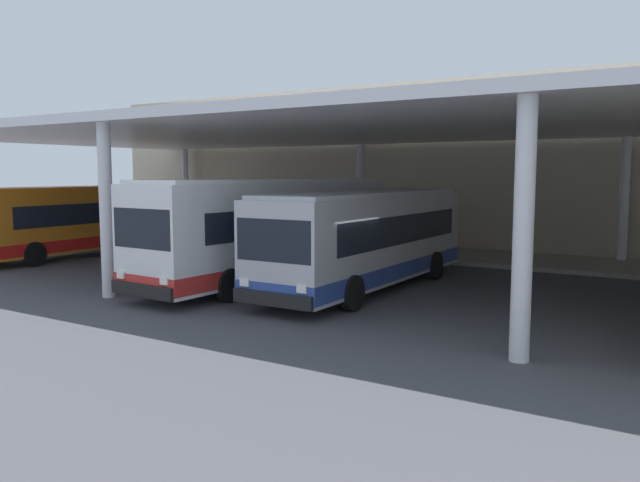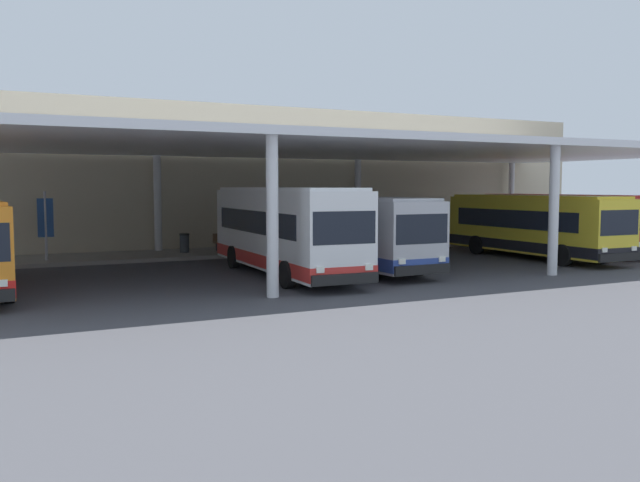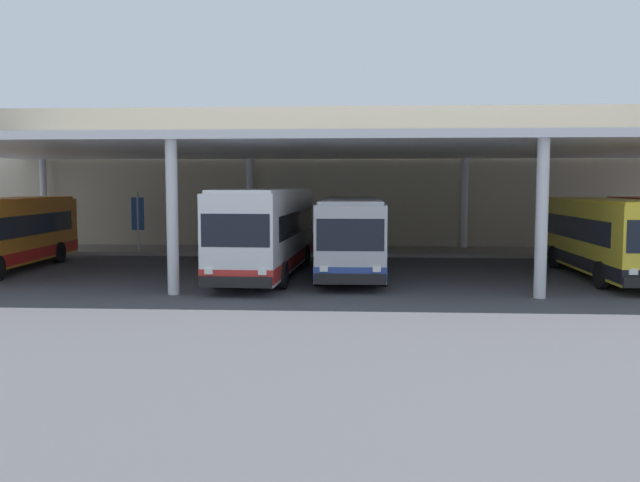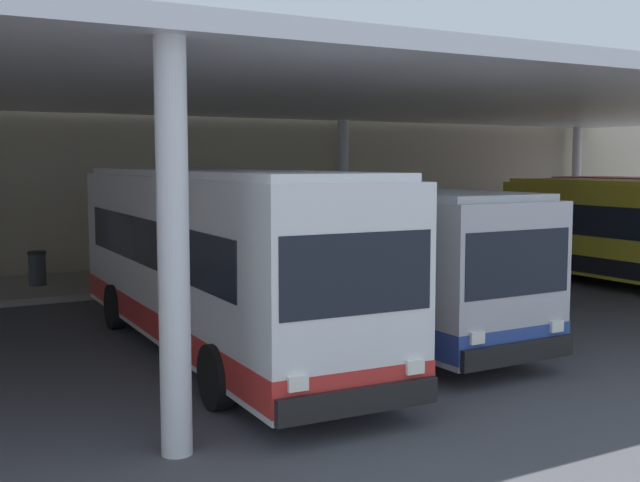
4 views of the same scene
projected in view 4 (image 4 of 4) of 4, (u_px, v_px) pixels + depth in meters
ground_plane at (437, 355)px, 15.45m from camera, size 200.00×200.00×0.00m
platform_kerb at (207, 275)px, 25.57m from camera, size 42.00×4.50×0.18m
station_building_facade at (171, 149)px, 27.97m from camera, size 48.00×1.60×8.31m
canopy_shelter at (300, 97)px, 19.66m from camera, size 40.00×17.00×5.55m
bus_second_bay at (213, 259)px, 15.52m from camera, size 3.06×11.43×3.57m
bus_middle_bay at (349, 255)px, 17.73m from camera, size 2.80×10.55×3.17m
bench_waiting at (122, 263)px, 24.22m from camera, size 1.80×0.45×0.92m
trash_bin at (37, 268)px, 22.93m from camera, size 0.52×0.52×0.98m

